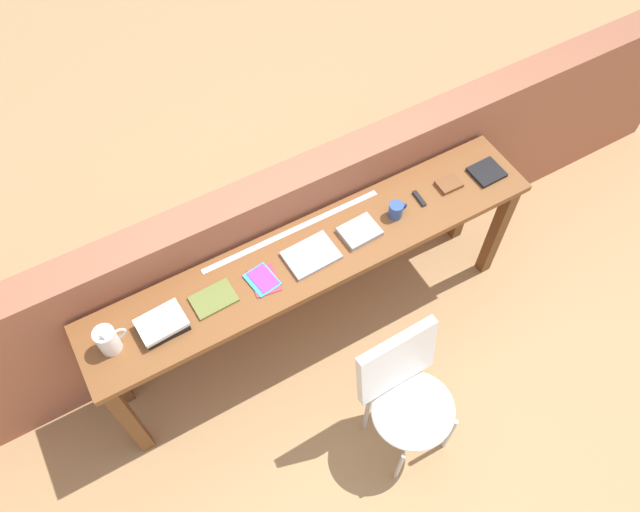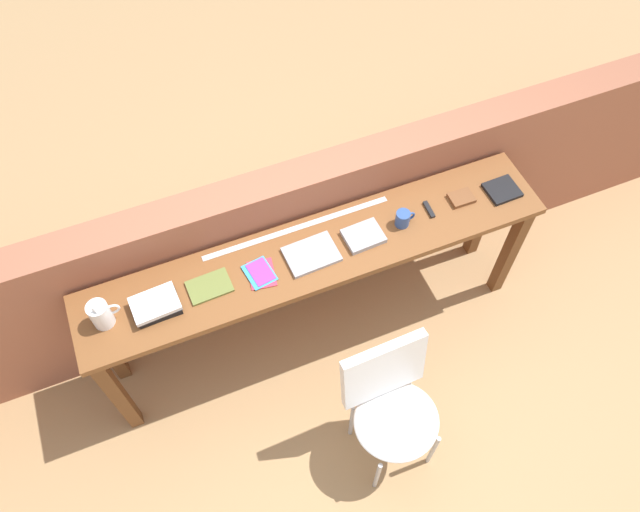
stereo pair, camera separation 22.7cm
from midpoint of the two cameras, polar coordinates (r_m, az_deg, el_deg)
ground_plane at (r=3.85m, az=3.14°, el=-10.34°), size 40.00×40.00×0.00m
brick_wall_back at (r=3.64m, az=-0.54°, el=1.69°), size 6.00×0.20×1.11m
sideboard at (r=3.31m, az=1.63°, el=-0.94°), size 2.50×0.44×0.88m
chair_white_moulded at (r=3.24m, az=8.62°, el=-13.32°), size 0.45×0.46×0.89m
pitcher_white at (r=3.06m, az=-17.41°, el=-5.23°), size 0.14×0.10×0.18m
book_stack_leftmost at (r=3.07m, az=-12.71°, el=-4.55°), size 0.23×0.17×0.06m
magazine_cycling at (r=3.10m, az=-8.03°, el=-2.90°), size 0.22×0.15×0.01m
pamphlet_pile_colourful at (r=3.12m, az=-3.39°, el=-1.65°), size 0.16×0.19×0.01m
book_open_centre at (r=3.17m, az=1.26°, el=0.04°), size 0.27×0.20×0.02m
book_grey_hardcover at (r=3.24m, az=5.99°, el=1.71°), size 0.20×0.17×0.03m
mug at (r=3.30m, az=9.57°, el=3.30°), size 0.11×0.08×0.09m
multitool_folded at (r=3.41m, az=11.82°, el=4.09°), size 0.03×0.11×0.02m
leather_journal_brown at (r=3.49m, az=14.63°, el=5.06°), size 0.13×0.10×0.02m
book_repair_rightmost at (r=3.59m, az=18.08°, el=5.66°), size 0.18×0.16×0.02m
ruler_metal_back_edge at (r=3.27m, az=-0.13°, el=2.48°), size 1.03×0.03×0.00m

